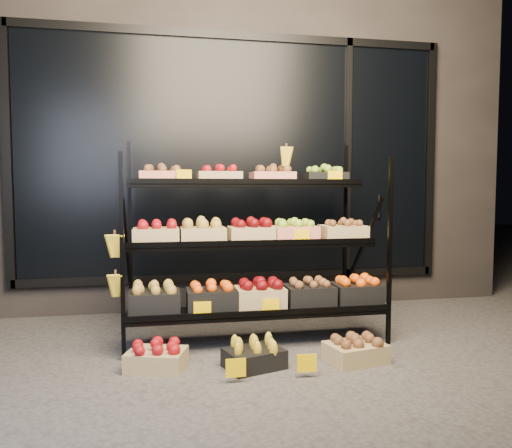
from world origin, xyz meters
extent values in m
plane|color=#514F4C|center=(0.00, 0.00, 0.00)|extent=(24.00, 24.00, 0.00)
cube|color=#2D2826|center=(0.00, 2.60, 1.75)|extent=(6.00, 2.00, 3.50)
cube|color=black|center=(0.00, 1.58, 1.55)|extent=(4.20, 0.04, 2.40)
cube|color=black|center=(0.00, 1.56, 0.34)|extent=(4.30, 0.06, 0.08)
cube|color=black|center=(0.00, 1.56, 2.76)|extent=(4.30, 0.06, 0.08)
cube|color=black|center=(-2.15, 1.56, 1.55)|extent=(0.08, 0.06, 2.50)
cube|color=black|center=(2.15, 1.56, 1.55)|extent=(0.08, 0.06, 2.50)
cube|color=black|center=(1.20, 1.56, 1.55)|extent=(0.06, 0.06, 2.50)
cylinder|color=black|center=(1.55, 1.53, 1.05)|extent=(0.02, 0.02, 0.25)
cube|color=black|center=(-1.02, 0.18, 0.75)|extent=(0.03, 0.03, 1.50)
cube|color=black|center=(1.02, 0.18, 0.75)|extent=(0.03, 0.03, 1.50)
cube|color=black|center=(-1.02, 1.15, 0.83)|extent=(0.03, 0.03, 1.66)
cube|color=black|center=(1.02, 1.15, 0.83)|extent=(0.03, 0.03, 1.66)
cube|color=black|center=(0.00, 0.35, 0.27)|extent=(2.05, 0.42, 0.03)
cube|color=black|center=(0.00, 0.15, 0.30)|extent=(2.05, 0.02, 0.05)
cube|color=black|center=(0.00, 0.65, 0.77)|extent=(2.05, 0.40, 0.03)
cube|color=black|center=(0.00, 0.46, 0.80)|extent=(2.05, 0.02, 0.05)
cube|color=black|center=(0.00, 0.95, 1.27)|extent=(2.05, 0.40, 0.03)
cube|color=black|center=(0.00, 0.76, 1.30)|extent=(2.05, 0.02, 0.05)
cube|color=tan|center=(-0.73, 0.95, 1.33)|extent=(0.38, 0.28, 0.11)
ellipsoid|color=brown|center=(-0.73, 0.95, 1.42)|extent=(0.32, 0.24, 0.07)
cube|color=tan|center=(-0.24, 0.95, 1.33)|extent=(0.38, 0.28, 0.11)
ellipsoid|color=#A40B1A|center=(-0.24, 0.95, 1.42)|extent=(0.32, 0.24, 0.07)
cube|color=tan|center=(0.25, 0.95, 1.33)|extent=(0.38, 0.28, 0.11)
ellipsoid|color=brown|center=(0.25, 0.95, 1.42)|extent=(0.32, 0.24, 0.07)
cube|color=black|center=(0.74, 0.95, 1.33)|extent=(0.38, 0.28, 0.11)
ellipsoid|color=#88BB2E|center=(0.74, 0.95, 1.42)|extent=(0.32, 0.24, 0.07)
cube|color=tan|center=(-0.78, 0.65, 0.85)|extent=(0.38, 0.28, 0.14)
ellipsoid|color=#A40B1A|center=(-0.78, 0.65, 0.95)|extent=(0.32, 0.24, 0.07)
cube|color=tan|center=(-0.42, 0.65, 0.85)|extent=(0.38, 0.28, 0.14)
ellipsoid|color=#B79133|center=(-0.42, 0.65, 0.95)|extent=(0.32, 0.24, 0.07)
cube|color=tan|center=(0.00, 0.65, 0.85)|extent=(0.38, 0.28, 0.14)
ellipsoid|color=#65070B|center=(0.00, 0.65, 0.95)|extent=(0.32, 0.24, 0.07)
cube|color=tan|center=(0.37, 0.65, 0.85)|extent=(0.38, 0.28, 0.14)
ellipsoid|color=#88BB2E|center=(0.37, 0.65, 0.95)|extent=(0.32, 0.24, 0.07)
cube|color=tan|center=(0.81, 0.65, 0.85)|extent=(0.38, 0.28, 0.14)
ellipsoid|color=brown|center=(0.81, 0.65, 0.95)|extent=(0.32, 0.24, 0.07)
cube|color=black|center=(-0.81, 0.35, 0.37)|extent=(0.38, 0.28, 0.18)
ellipsoid|color=#B79133|center=(-0.81, 0.35, 0.49)|extent=(0.32, 0.24, 0.07)
cube|color=black|center=(-0.37, 0.35, 0.37)|extent=(0.38, 0.28, 0.18)
ellipsoid|color=#F45A0C|center=(-0.37, 0.35, 0.49)|extent=(0.32, 0.24, 0.07)
cube|color=tan|center=(0.01, 0.35, 0.37)|extent=(0.38, 0.28, 0.18)
ellipsoid|color=#65070B|center=(0.01, 0.35, 0.49)|extent=(0.32, 0.24, 0.07)
cube|color=black|center=(0.42, 0.35, 0.37)|extent=(0.38, 0.28, 0.18)
ellipsoid|color=brown|center=(0.42, 0.35, 0.49)|extent=(0.32, 0.24, 0.07)
cube|color=black|center=(0.82, 0.35, 0.37)|extent=(0.38, 0.28, 0.18)
ellipsoid|color=#F45A0C|center=(0.82, 0.35, 0.49)|extent=(0.32, 0.24, 0.07)
ellipsoid|color=yellow|center=(-1.07, 0.20, 0.92)|extent=(0.14, 0.08, 0.22)
ellipsoid|color=yellow|center=(-1.07, 0.20, 0.63)|extent=(0.14, 0.08, 0.22)
ellipsoid|color=yellow|center=(0.35, 0.85, 1.62)|extent=(0.14, 0.08, 0.22)
cube|color=#F6BE00|center=(0.40, 0.50, 0.84)|extent=(0.13, 0.01, 0.12)
cube|color=#F6BE00|center=(0.79, 0.80, 1.34)|extent=(0.13, 0.01, 0.12)
cube|color=#F6BE00|center=(-0.55, 0.80, 1.34)|extent=(0.13, 0.01, 0.12)
cube|color=#F6BE00|center=(-0.46, 0.20, 0.34)|extent=(0.13, 0.01, 0.12)
cube|color=#F6BE00|center=(0.07, 0.20, 0.34)|extent=(0.13, 0.01, 0.12)
cube|color=#F6BE00|center=(-0.29, -0.40, 0.06)|extent=(0.13, 0.01, 0.12)
cube|color=#F6BE00|center=(0.18, -0.40, 0.06)|extent=(0.13, 0.01, 0.12)
cube|color=tan|center=(-0.79, -0.05, 0.07)|extent=(0.45, 0.38, 0.13)
ellipsoid|color=#A40B1A|center=(-0.79, -0.05, 0.16)|extent=(0.38, 0.32, 0.07)
cube|color=black|center=(-0.13, -0.15, 0.07)|extent=(0.45, 0.39, 0.13)
ellipsoid|color=yellow|center=(-0.13, -0.15, 0.16)|extent=(0.38, 0.32, 0.07)
cube|color=tan|center=(0.61, -0.17, 0.07)|extent=(0.45, 0.37, 0.14)
ellipsoid|color=brown|center=(0.61, -0.17, 0.17)|extent=(0.38, 0.31, 0.07)
camera|label=1|loc=(-0.75, -3.47, 1.23)|focal=35.00mm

